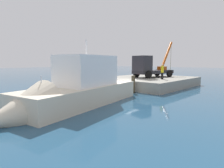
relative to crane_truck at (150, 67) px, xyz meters
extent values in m
plane|color=navy|center=(5.09, -0.06, -2.55)|extent=(200.00, 200.00, 0.00)
cube|color=gray|center=(0.11, -0.06, -1.97)|extent=(11.48, 9.91, 1.15)
cube|color=black|center=(-0.68, 0.19, -0.67)|extent=(6.32, 3.33, 0.45)
cube|color=#26262C|center=(1.44, -0.23, 0.53)|extent=(2.06, 2.42, 1.94)
cylinder|color=black|center=(1.60, 0.88, -0.90)|extent=(1.04, 0.49, 1.00)
cylinder|color=black|center=(1.17, -1.31, -0.90)|extent=(1.04, 0.49, 1.00)
cylinder|color=black|center=(-2.53, 1.68, -0.90)|extent=(1.04, 0.49, 1.00)
cylinder|color=black|center=(-2.95, -0.50, -0.90)|extent=(1.04, 0.49, 1.00)
cylinder|color=#BF4C0C|center=(-4.84, 0.00, 1.89)|extent=(5.09, 1.47, 4.15)
cube|color=#BF4C0C|center=(-2.44, 0.53, -0.20)|extent=(1.00, 1.00, 0.50)
cylinder|color=#4C4C19|center=(-7.24, -0.54, 1.34)|extent=(0.04, 0.04, 4.97)
cylinder|color=black|center=(1.40, 2.68, -0.99)|extent=(0.28, 0.28, 0.80)
cylinder|color=yellow|center=(1.40, 2.68, -0.19)|extent=(0.34, 0.34, 0.80)
sphere|color=tan|center=(1.40, 2.68, 0.33)|extent=(0.23, 0.23, 0.23)
cube|color=red|center=(7.22, -2.16, -2.02)|extent=(4.16, 2.02, 2.60)
cube|color=red|center=(7.27, -2.15, -1.48)|extent=(2.41, 1.70, 1.54)
cylinder|color=black|center=(8.35, -1.20, -3.01)|extent=(0.88, 0.27, 0.87)
cylinder|color=black|center=(8.46, -2.96, -3.01)|extent=(0.88, 0.27, 0.87)
cylinder|color=black|center=(5.71, -1.37, -1.53)|extent=(0.88, 0.27, 0.87)
cylinder|color=black|center=(5.82, -3.13, -1.53)|extent=(0.88, 0.27, 0.87)
cube|color=beige|center=(13.33, 2.44, -2.17)|extent=(11.11, 5.54, 2.06)
cone|color=beige|center=(18.54, 3.48, -2.17)|extent=(4.34, 4.19, 3.53)
cube|color=white|center=(12.81, 2.33, 0.03)|extent=(5.07, 3.67, 2.33)
cylinder|color=white|center=(12.81, 2.33, 1.79)|extent=(0.10, 0.10, 1.20)
cylinder|color=silver|center=(16.98, 3.16, -0.64)|extent=(0.06, 0.06, 1.00)
cylinder|color=silver|center=(9.16, 1.60, -0.64)|extent=(0.06, 0.06, 1.00)
cylinder|color=brown|center=(6.51, -2.46, -1.54)|extent=(0.29, 0.29, 2.01)
cylinder|color=#4E422D|center=(6.33, 2.02, -1.65)|extent=(0.38, 0.38, 1.80)
camera|label=1|loc=(22.24, 13.97, 0.69)|focal=30.31mm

